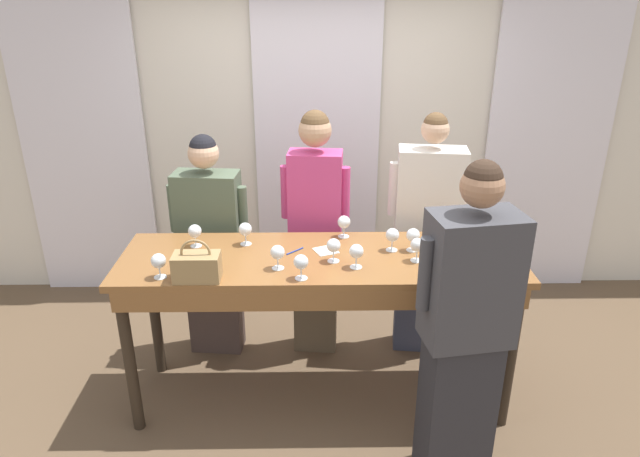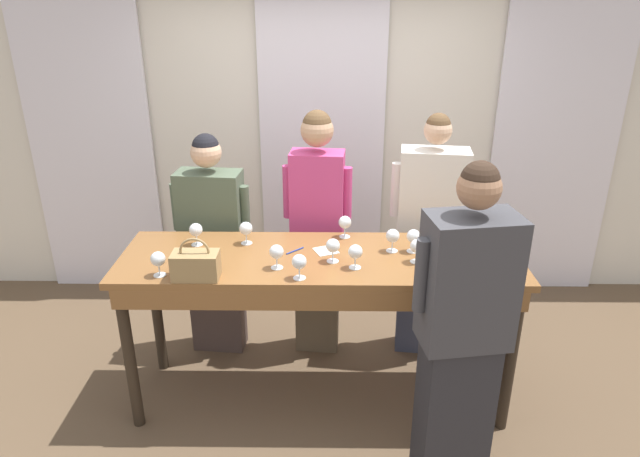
{
  "view_description": "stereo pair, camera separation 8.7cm",
  "coord_description": "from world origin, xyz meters",
  "px_view_note": "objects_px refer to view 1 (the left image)",
  "views": [
    {
      "loc": [
        -0.05,
        -3.09,
        2.53
      ],
      "look_at": [
        0.0,
        0.07,
        1.18
      ],
      "focal_mm": 32.0,
      "sensor_mm": 36.0,
      "label": 1
    },
    {
      "loc": [
        0.04,
        -3.09,
        2.53
      ],
      "look_at": [
        0.0,
        0.07,
        1.18
      ],
      "focal_mm": 32.0,
      "sensor_mm": 36.0,
      "label": 2
    }
  ],
  "objects_px": {
    "wine_glass_center_mid": "(356,252)",
    "guest_cream_sweater": "(427,237)",
    "wine_glass_front_mid": "(159,261)",
    "wine_glass_near_host": "(417,246)",
    "wine_glass_front_left": "(392,235)",
    "wine_glass_back_left": "(334,246)",
    "wine_glass_front_right": "(301,262)",
    "host_pouring": "(465,330)",
    "wine_glass_center_right": "(413,236)",
    "wine_glass_back_mid": "(195,232)",
    "guest_olive_jacket": "(211,246)",
    "wine_glass_center_left": "(490,224)",
    "wine_glass_back_right": "(278,253)",
    "handbag": "(197,266)",
    "wine_glass_by_handbag": "(344,223)",
    "tasting_bar": "(320,277)",
    "guest_pink_top": "(315,230)",
    "wine_glass_by_bottle": "(245,230)",
    "wine_bottle": "(472,229)"
  },
  "relations": [
    {
      "from": "wine_glass_back_mid",
      "to": "wine_glass_center_right",
      "type": "bearing_deg",
      "value": -3.52
    },
    {
      "from": "wine_glass_center_right",
      "to": "wine_glass_back_left",
      "type": "xyz_separation_m",
      "value": [
        -0.49,
        -0.14,
        -0.0
      ]
    },
    {
      "from": "wine_glass_back_mid",
      "to": "wine_glass_back_right",
      "type": "height_order",
      "value": "same"
    },
    {
      "from": "wine_glass_center_left",
      "to": "wine_glass_back_right",
      "type": "height_order",
      "value": "same"
    },
    {
      "from": "handbag",
      "to": "wine_glass_by_handbag",
      "type": "height_order",
      "value": "handbag"
    },
    {
      "from": "tasting_bar",
      "to": "host_pouring",
      "type": "xyz_separation_m",
      "value": [
        0.73,
        -0.61,
        0.01
      ]
    },
    {
      "from": "wine_glass_center_left",
      "to": "wine_glass_by_bottle",
      "type": "distance_m",
      "value": 1.56
    },
    {
      "from": "host_pouring",
      "to": "wine_glass_back_left",
      "type": "bearing_deg",
      "value": 139.19
    },
    {
      "from": "wine_glass_front_left",
      "to": "wine_glass_center_mid",
      "type": "height_order",
      "value": "same"
    },
    {
      "from": "wine_glass_front_left",
      "to": "wine_glass_center_mid",
      "type": "relative_size",
      "value": 1.0
    },
    {
      "from": "wine_glass_back_mid",
      "to": "wine_glass_by_bottle",
      "type": "distance_m",
      "value": 0.31
    },
    {
      "from": "handbag",
      "to": "wine_glass_by_handbag",
      "type": "distance_m",
      "value": 1.02
    },
    {
      "from": "wine_glass_back_right",
      "to": "wine_glass_center_mid",
      "type": "bearing_deg",
      "value": 0.76
    },
    {
      "from": "wine_glass_center_left",
      "to": "handbag",
      "type": "bearing_deg",
      "value": -163.34
    },
    {
      "from": "wine_glass_back_left",
      "to": "guest_olive_jacket",
      "type": "relative_size",
      "value": 0.09
    },
    {
      "from": "wine_glass_front_left",
      "to": "wine_glass_center_right",
      "type": "bearing_deg",
      "value": -1.83
    },
    {
      "from": "wine_glass_front_mid",
      "to": "wine_glass_front_right",
      "type": "xyz_separation_m",
      "value": [
        0.79,
        -0.03,
        0.0
      ]
    },
    {
      "from": "wine_glass_back_mid",
      "to": "wine_glass_by_handbag",
      "type": "xyz_separation_m",
      "value": [
        0.93,
        0.13,
        -0.0
      ]
    },
    {
      "from": "wine_glass_near_host",
      "to": "wine_glass_back_right",
      "type": "bearing_deg",
      "value": -174.02
    },
    {
      "from": "handbag",
      "to": "wine_glass_back_left",
      "type": "bearing_deg",
      "value": 15.56
    },
    {
      "from": "wine_glass_center_mid",
      "to": "wine_glass_front_mid",
      "type": "bearing_deg",
      "value": -174.49
    },
    {
      "from": "guest_cream_sweater",
      "to": "host_pouring",
      "type": "xyz_separation_m",
      "value": [
        -0.03,
        -1.2,
        0.02
      ]
    },
    {
      "from": "guest_pink_top",
      "to": "handbag",
      "type": "bearing_deg",
      "value": -127.71
    },
    {
      "from": "wine_glass_near_host",
      "to": "guest_cream_sweater",
      "type": "xyz_separation_m",
      "value": [
        0.19,
        0.64,
        -0.23
      ]
    },
    {
      "from": "wine_glass_front_mid",
      "to": "wine_glass_center_mid",
      "type": "xyz_separation_m",
      "value": [
        1.1,
        0.11,
        0.0
      ]
    },
    {
      "from": "guest_pink_top",
      "to": "wine_glass_back_left",
      "type": "bearing_deg",
      "value": -81.01
    },
    {
      "from": "wine_glass_near_host",
      "to": "guest_pink_top",
      "type": "distance_m",
      "value": 0.89
    },
    {
      "from": "wine_glass_back_mid",
      "to": "wine_glass_near_host",
      "type": "distance_m",
      "value": 1.36
    },
    {
      "from": "wine_glass_center_mid",
      "to": "wine_glass_center_right",
      "type": "relative_size",
      "value": 1.0
    },
    {
      "from": "wine_glass_front_left",
      "to": "wine_glass_back_left",
      "type": "bearing_deg",
      "value": -158.1
    },
    {
      "from": "tasting_bar",
      "to": "wine_glass_back_left",
      "type": "bearing_deg",
      "value": -28.87
    },
    {
      "from": "tasting_bar",
      "to": "wine_glass_center_left",
      "type": "height_order",
      "value": "wine_glass_center_left"
    },
    {
      "from": "wine_bottle",
      "to": "guest_pink_top",
      "type": "bearing_deg",
      "value": 154.43
    },
    {
      "from": "wine_glass_center_left",
      "to": "wine_glass_center_right",
      "type": "distance_m",
      "value": 0.55
    },
    {
      "from": "wine_glass_by_bottle",
      "to": "host_pouring",
      "type": "relative_size",
      "value": 0.08
    },
    {
      "from": "wine_glass_front_right",
      "to": "guest_cream_sweater",
      "type": "xyz_separation_m",
      "value": [
        0.87,
        0.85,
        -0.23
      ]
    },
    {
      "from": "wine_glass_center_mid",
      "to": "guest_cream_sweater",
      "type": "height_order",
      "value": "guest_cream_sweater"
    },
    {
      "from": "guest_cream_sweater",
      "to": "wine_glass_center_mid",
      "type": "bearing_deg",
      "value": -127.63
    },
    {
      "from": "wine_glass_front_mid",
      "to": "wine_glass_center_right",
      "type": "height_order",
      "value": "same"
    },
    {
      "from": "wine_glass_back_mid",
      "to": "guest_cream_sweater",
      "type": "bearing_deg",
      "value": 15.14
    },
    {
      "from": "wine_glass_back_mid",
      "to": "guest_cream_sweater",
      "type": "xyz_separation_m",
      "value": [
        1.53,
        0.42,
        -0.23
      ]
    },
    {
      "from": "wine_glass_center_right",
      "to": "guest_olive_jacket",
      "type": "height_order",
      "value": "guest_olive_jacket"
    },
    {
      "from": "guest_olive_jacket",
      "to": "handbag",
      "type": "bearing_deg",
      "value": -84.73
    },
    {
      "from": "wine_glass_center_left",
      "to": "host_pouring",
      "type": "bearing_deg",
      "value": -112.08
    },
    {
      "from": "guest_cream_sweater",
      "to": "handbag",
      "type": "bearing_deg",
      "value": -149.47
    },
    {
      "from": "wine_glass_back_right",
      "to": "wine_glass_by_handbag",
      "type": "height_order",
      "value": "same"
    },
    {
      "from": "wine_glass_back_left",
      "to": "wine_glass_by_handbag",
      "type": "distance_m",
      "value": 0.37
    },
    {
      "from": "wine_glass_back_left",
      "to": "wine_glass_back_mid",
      "type": "xyz_separation_m",
      "value": [
        -0.85,
        0.23,
        0.0
      ]
    },
    {
      "from": "wine_glass_front_left",
      "to": "wine_glass_back_left",
      "type": "relative_size",
      "value": 1.0
    },
    {
      "from": "wine_glass_front_right",
      "to": "wine_glass_back_mid",
      "type": "xyz_separation_m",
      "value": [
        -0.66,
        0.44,
        0.0
      ]
    }
  ]
}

